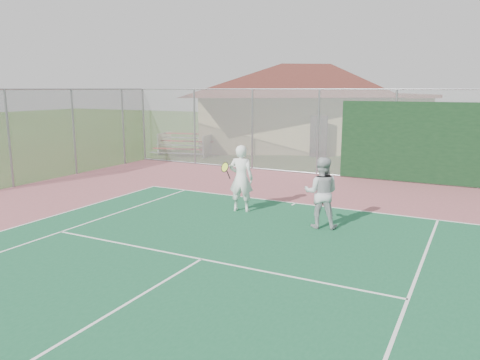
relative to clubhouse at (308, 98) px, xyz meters
The scene contains 6 objects.
back_fence 11.34m from the clubhouse, 53.40° to the right, with size 20.08×0.11×3.53m.
side_fence_left 14.61m from the clubhouse, 111.72° to the right, with size 0.08×9.00×3.50m.
clubhouse is the anchor object (origin of this frame).
bleachers 8.32m from the clubhouse, 125.88° to the right, with size 3.35×2.36×1.12m.
player_white_front 16.28m from the clubhouse, 77.35° to the right, with size 0.95×0.78×1.93m.
player_grey_back 17.48m from the clubhouse, 69.45° to the right, with size 1.02×0.88×1.82m.
Camera 1 is at (4.99, -1.45, 3.53)m, focal length 35.00 mm.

